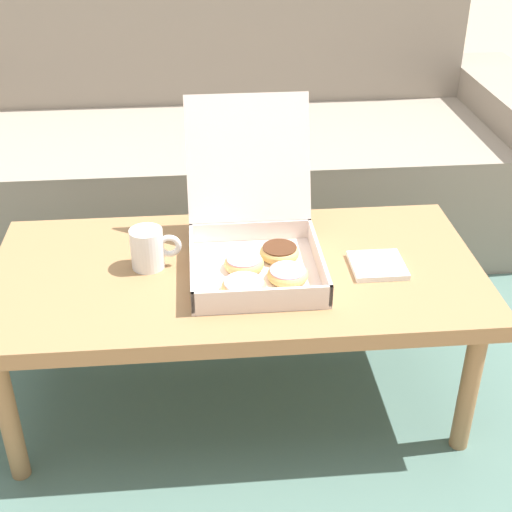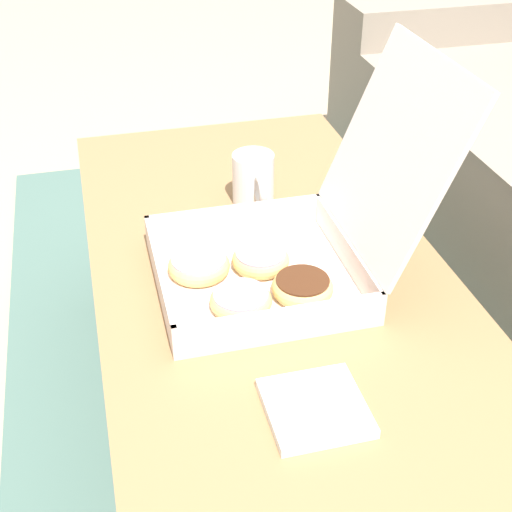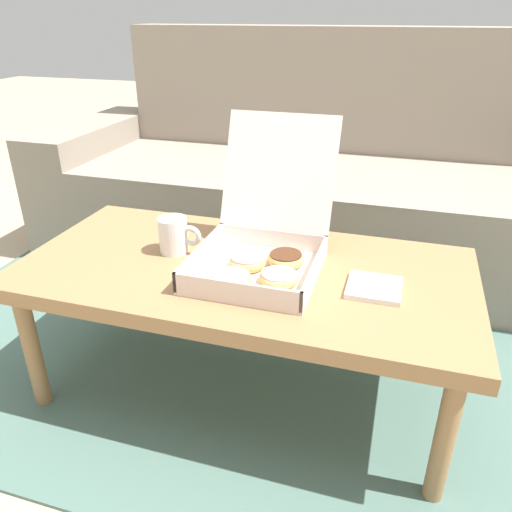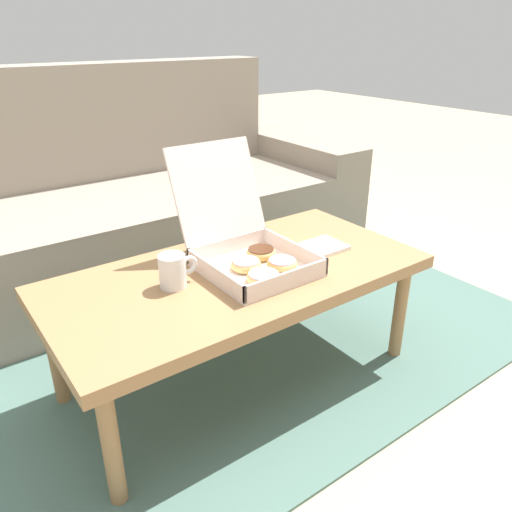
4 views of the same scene
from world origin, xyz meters
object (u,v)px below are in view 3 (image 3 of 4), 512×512
object	(u,v)px
pastry_box	(263,245)
coffee_mug	(174,235)
coffee_table	(244,279)
couch	(315,185)

from	to	relation	value
pastry_box	coffee_mug	bearing A→B (deg)	176.19
coffee_table	pastry_box	xyz separation A→B (m)	(0.05, 0.01, 0.10)
couch	coffee_mug	distance (m)	1.00
pastry_box	coffee_table	bearing A→B (deg)	-169.91
couch	coffee_table	distance (m)	1.00
couch	coffee_table	xyz separation A→B (m)	(0.00, -1.00, 0.06)
couch	coffee_mug	world-z (taller)	couch
coffee_table	pastry_box	bearing A→B (deg)	10.09
coffee_table	pastry_box	world-z (taller)	pastry_box
couch	coffee_mug	bearing A→B (deg)	-101.83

